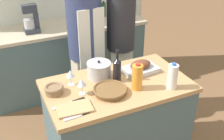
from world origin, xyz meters
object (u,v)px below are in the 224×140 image
wine_glass_right (70,74)px  roasting_pan (140,68)px  mixing_bowl (54,89)px  wine_glass_left (82,83)px  condiment_bottle_short (92,11)px  wine_bottle_green (117,69)px  knife_paring (79,115)px  cutting_board (74,109)px  condiment_bottle_tall (104,10)px  milk_jug (173,77)px  person_cook_aproned (86,46)px  wicker_basket (110,90)px  stand_mixer (31,21)px  juice_jug (137,77)px  person_cook_guest (121,36)px  stock_pot (99,70)px  knife_chef (70,103)px

wine_glass_right → roasting_pan: bearing=-4.7°
roasting_pan → mixing_bowl: 0.80m
wine_glass_left → condiment_bottle_short: condiment_bottle_short is taller
wine_bottle_green → wine_glass_left: wine_bottle_green is taller
wine_bottle_green → knife_paring: (-0.45, -0.32, -0.11)m
knife_paring → cutting_board: bearing=97.3°
condiment_bottle_tall → knife_paring: bearing=-117.9°
mixing_bowl → milk_jug: bearing=-20.1°
knife_paring → person_cook_aproned: 1.20m
wine_bottle_green → knife_paring: 0.57m
cutting_board → wine_glass_left: 0.23m
wine_glass_right → person_cook_aproned: size_ratio=0.08×
wicker_basket → wine_glass_right: (-0.25, 0.25, 0.08)m
knife_paring → condiment_bottle_short: (0.87, 1.99, 0.09)m
stand_mixer → juice_jug: bearing=-71.7°
wine_glass_right → stand_mixer: (-0.06, 1.34, 0.04)m
wicker_basket → person_cook_aproned: bearing=81.9°
wine_glass_right → condiment_bottle_tall: size_ratio=0.68×
roasting_pan → wine_glass_left: 0.61m
person_cook_guest → roasting_pan: bearing=-87.1°
roasting_pan → stand_mixer: (-0.70, 1.39, 0.10)m
knife_paring → stand_mixer: stand_mixer is taller
wicker_basket → wine_glass_left: 0.24m
wicker_basket → cutting_board: bearing=-165.2°
wicker_basket → wine_glass_left: size_ratio=2.02×
wicker_basket → knife_paring: (-0.32, -0.17, -0.02)m
wine_bottle_green → person_cook_guest: person_cook_guest is taller
roasting_pan → cutting_board: 0.78m
wicker_basket → wine_glass_left: (-0.21, 0.09, 0.08)m
wicker_basket → mixing_bowl: bearing=155.4°
wine_glass_left → person_cook_guest: size_ratio=0.08×
mixing_bowl → milk_jug: 0.96m
juice_jug → wine_glass_right: juice_jug is taller
stock_pot → wine_glass_left: size_ratio=1.54×
wine_bottle_green → milk_jug: bearing=-39.1°
stock_pot → juice_jug: juice_jug is taller
person_cook_guest → knife_paring: bearing=-114.6°
knife_chef → wine_glass_left: bearing=33.6°
mixing_bowl → condiment_bottle_short: condiment_bottle_short is taller
roasting_pan → person_cook_guest: person_cook_guest is taller
wine_bottle_green → stand_mixer: bearing=107.0°
stock_pot → mixing_bowl: (-0.43, -0.09, -0.03)m
wicker_basket → knife_chef: bearing=179.9°
stock_pot → condiment_bottle_tall: condiment_bottle_tall is taller
wine_glass_left → stand_mixer: 1.51m
stand_mixer → person_cook_aproned: (0.44, -0.66, -0.14)m
wicker_basket → wine_glass_right: size_ratio=1.96×
stock_pot → milk_jug: milk_jug is taller
knife_chef → person_cook_guest: person_cook_guest is taller
condiment_bottle_tall → wicker_basket: bearing=-111.8°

